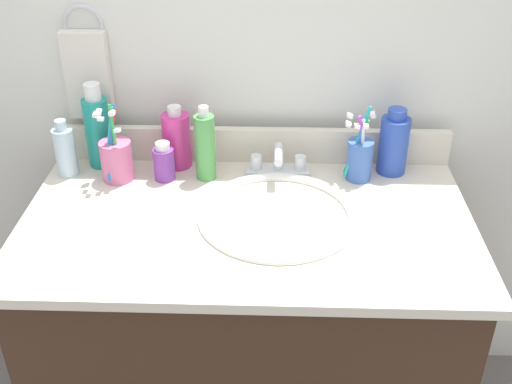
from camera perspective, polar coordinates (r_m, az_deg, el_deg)
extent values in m
cube|color=#382316|center=(1.64, -0.75, -13.43)|extent=(0.97, 0.53, 0.70)
cube|color=beige|center=(1.41, -0.85, -2.83)|extent=(1.01, 0.58, 0.02)
cube|color=beige|center=(1.61, -0.41, 4.35)|extent=(1.01, 0.02, 0.09)
cube|color=silver|center=(1.73, -0.32, 1.66)|extent=(2.11, 0.04, 1.30)
torus|color=silver|center=(1.61, -15.47, 14.47)|extent=(0.10, 0.01, 0.10)
cube|color=silver|center=(1.63, -15.05, 10.26)|extent=(0.11, 0.04, 0.22)
torus|color=white|center=(1.40, 1.99, -2.09)|extent=(0.36, 0.36, 0.02)
ellipsoid|color=white|center=(1.43, 1.96, -3.60)|extent=(0.31, 0.31, 0.11)
cylinder|color=#B2B5BA|center=(1.45, 1.94, -4.73)|extent=(0.04, 0.04, 0.01)
cube|color=silver|center=(1.57, 2.02, 1.94)|extent=(0.16, 0.05, 0.01)
cylinder|color=silver|center=(1.56, 2.04, 3.10)|extent=(0.02, 0.02, 0.06)
cylinder|color=silver|center=(1.51, 2.06, 3.48)|extent=(0.02, 0.09, 0.02)
cylinder|color=silver|center=(1.56, 0.02, 2.75)|extent=(0.03, 0.03, 0.04)
cylinder|color=silver|center=(1.56, 4.05, 2.68)|extent=(0.03, 0.03, 0.04)
cylinder|color=#D8338C|center=(1.59, -7.26, 4.67)|extent=(0.07, 0.07, 0.14)
cylinder|color=white|center=(1.56, -7.45, 7.35)|extent=(0.03, 0.03, 0.02)
cylinder|color=#2D4CB2|center=(1.59, 12.40, 4.16)|extent=(0.07, 0.07, 0.14)
cylinder|color=#2D4CB2|center=(1.55, 12.75, 6.95)|extent=(0.05, 0.05, 0.03)
cylinder|color=#4C9E4C|center=(1.52, -4.65, 4.06)|extent=(0.05, 0.05, 0.17)
cylinder|color=white|center=(1.48, -4.81, 7.33)|extent=(0.02, 0.02, 0.02)
cylinder|color=silver|center=(1.61, -16.97, 3.50)|extent=(0.05, 0.05, 0.12)
cylinder|color=silver|center=(1.58, -17.38, 5.85)|extent=(0.03, 0.03, 0.02)
cylinder|color=#7A3899|center=(1.55, -8.37, 2.53)|extent=(0.05, 0.05, 0.08)
cylinder|color=white|center=(1.53, -8.51, 4.15)|extent=(0.03, 0.03, 0.02)
cylinder|color=teal|center=(1.62, -14.18, 5.24)|extent=(0.06, 0.06, 0.18)
cylinder|color=white|center=(1.58, -14.69, 8.82)|extent=(0.04, 0.04, 0.04)
cylinder|color=#D16693|center=(1.57, -12.58, 2.82)|extent=(0.08, 0.08, 0.10)
cylinder|color=blue|center=(1.53, -13.07, 4.35)|extent=(0.03, 0.06, 0.18)
cube|color=white|center=(1.48, -13.98, 6.47)|extent=(0.01, 0.02, 0.01)
cylinder|color=green|center=(1.53, -12.72, 4.38)|extent=(0.02, 0.03, 0.19)
cube|color=white|center=(1.48, -13.00, 6.99)|extent=(0.01, 0.02, 0.01)
cylinder|color=orange|center=(1.54, -12.55, 3.78)|extent=(0.03, 0.04, 0.15)
cube|color=white|center=(1.49, -12.52, 5.51)|extent=(0.01, 0.02, 0.01)
cylinder|color=#D8333F|center=(1.55, -13.24, 4.41)|extent=(0.06, 0.01, 0.17)
cube|color=white|center=(1.53, -14.40, 6.84)|extent=(0.01, 0.02, 0.01)
cylinder|color=yellow|center=(1.55, -13.19, 4.49)|extent=(0.05, 0.02, 0.18)
cube|color=white|center=(1.53, -14.15, 7.09)|extent=(0.01, 0.02, 0.01)
cylinder|color=#26B2B2|center=(1.54, -13.25, 4.36)|extent=(0.04, 0.03, 0.18)
cube|color=white|center=(1.50, -14.24, 6.83)|extent=(0.01, 0.02, 0.01)
cylinder|color=#3F66B7|center=(1.55, 9.41, 2.89)|extent=(0.06, 0.06, 0.10)
cylinder|color=#B23FBF|center=(1.54, 9.77, 4.45)|extent=(0.04, 0.05, 0.16)
cube|color=white|center=(1.53, 10.59, 6.94)|extent=(0.01, 0.02, 0.02)
cylinder|color=blue|center=(1.52, 9.27, 3.90)|extent=(0.02, 0.03, 0.15)
cube|color=white|center=(1.49, 9.19, 5.94)|extent=(0.01, 0.02, 0.01)
cylinder|color=#26B2B2|center=(1.52, 9.21, 4.49)|extent=(0.06, 0.03, 0.18)
cube|color=white|center=(1.48, 8.54, 6.89)|extent=(0.01, 0.02, 0.01)
cylinder|color=white|center=(1.52, 9.66, 3.84)|extent=(0.01, 0.02, 0.15)
cube|color=white|center=(1.49, 9.98, 5.90)|extent=(0.01, 0.02, 0.01)
cylinder|color=green|center=(1.53, 9.11, 4.07)|extent=(0.05, 0.01, 0.15)
cube|color=white|center=(1.51, 8.41, 6.14)|extent=(0.01, 0.02, 0.01)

